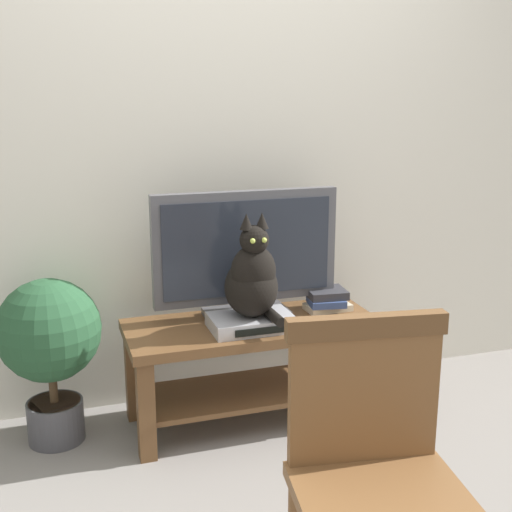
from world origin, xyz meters
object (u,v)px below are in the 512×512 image
Objects in this scene: tv_stand at (253,352)px; potted_plant at (50,341)px; tv at (246,253)px; cat at (252,279)px; wooden_chair at (377,465)px; book_stack at (327,300)px; media_box at (251,322)px.

tv_stand is 0.89m from potted_plant.
tv is 0.20m from cat.
book_stack is (0.47, 1.37, -0.01)m from wooden_chair.
tv reaches higher than tv_stand.
cat reaches higher than tv_stand.
media_box is at bearing -162.19° from book_stack.
potted_plant is (-0.79, 1.41, -0.08)m from wooden_chair.
wooden_chair is (-0.08, -1.41, -0.24)m from tv.
wooden_chair is at bearing -108.76° from book_stack.
tv reaches higher than wooden_chair.
potted_plant reaches higher than book_stack.
potted_plant is at bearing 167.86° from cat.
tv_stand is 1.33× the size of tv.
cat is (0.00, -0.01, 0.20)m from media_box.
wooden_chair is 1.45m from book_stack.
wooden_chair is (-0.05, -1.22, -0.17)m from cat.
cat is 0.90m from potted_plant.
tv is 3.95× the size of book_stack.
cat is at bearing -160.45° from book_stack.
tv_stand is 0.39m from cat.
tv is 0.32m from media_box.
cat is at bearing -107.89° from tv_stand.
potted_plant is (-0.84, 0.17, -0.05)m from media_box.
tv is at bearing 79.88° from media_box.
wooden_chair is (-0.08, -1.31, 0.20)m from tv_stand.
media_box is 0.20m from cat.
cat reaches higher than wooden_chair.
potted_plant reaches higher than tv_stand.
cat reaches higher than potted_plant.
tv_stand is 0.44m from book_stack.
book_stack is (0.39, 0.06, 0.19)m from tv_stand.
book_stack is (0.42, 0.15, -0.18)m from cat.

